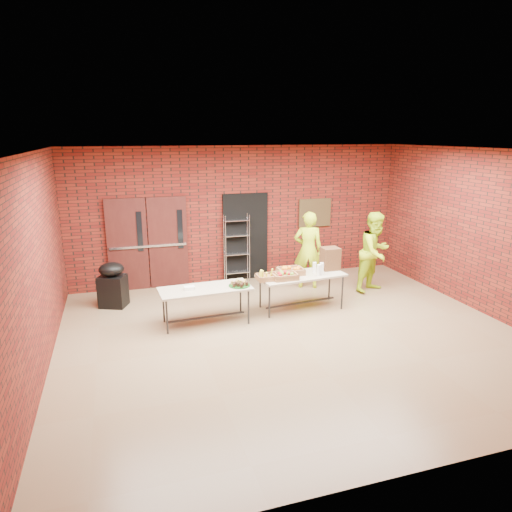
{
  "coord_description": "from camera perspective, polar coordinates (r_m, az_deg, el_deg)",
  "views": [
    {
      "loc": [
        -2.83,
        -6.87,
        3.46
      ],
      "look_at": [
        -0.27,
        1.4,
        1.13
      ],
      "focal_mm": 32.0,
      "sensor_mm": 36.0,
      "label": 1
    }
  ],
  "objects": [
    {
      "name": "covered_grill",
      "position": [
        9.81,
        -17.49,
        -3.42
      ],
      "size": [
        0.64,
        0.59,
        0.94
      ],
      "rotation": [
        0.0,
        0.0,
        -0.4
      ],
      "color": "black",
      "rests_on": "room"
    },
    {
      "name": "basket_oranges",
      "position": [
        9.21,
        4.34,
        -1.86
      ],
      "size": [
        0.5,
        0.39,
        0.16
      ],
      "color": "#8D5E39",
      "rests_on": "table_right"
    },
    {
      "name": "table_left",
      "position": [
        8.53,
        -6.35,
        -4.37
      ],
      "size": [
        1.73,
        0.79,
        0.7
      ],
      "rotation": [
        0.0,
        0.0,
        0.05
      ],
      "color": "tan",
      "rests_on": "room"
    },
    {
      "name": "coffee_dispenser",
      "position": [
        9.59,
        9.25,
        -0.31
      ],
      "size": [
        0.35,
        0.32,
        0.46
      ],
      "primitive_type": "cube",
      "color": "#54371D",
      "rests_on": "table_right"
    },
    {
      "name": "table_right",
      "position": [
        9.22,
        5.7,
        -2.69
      ],
      "size": [
        1.82,
        0.91,
        0.72
      ],
      "rotation": [
        0.0,
        0.0,
        0.11
      ],
      "color": "tan",
      "rests_on": "room"
    },
    {
      "name": "volunteer_man",
      "position": [
        10.52,
        14.67,
        0.49
      ],
      "size": [
        1.07,
        0.97,
        1.8
      ],
      "primitive_type": "imported",
      "rotation": [
        0.0,
        0.0,
        0.4
      ],
      "color": "#B9DE18",
      "rests_on": "room"
    },
    {
      "name": "cup_stack_back",
      "position": [
        9.33,
        7.32,
        -1.45
      ],
      "size": [
        0.07,
        0.07,
        0.22
      ],
      "primitive_type": "cylinder",
      "color": "white",
      "rests_on": "table_right"
    },
    {
      "name": "basket_apples",
      "position": [
        8.9,
        3.6,
        -2.47
      ],
      "size": [
        0.48,
        0.37,
        0.15
      ],
      "color": "#8D5E39",
      "rests_on": "table_right"
    },
    {
      "name": "napkin_box",
      "position": [
        8.45,
        -8.32,
        -3.97
      ],
      "size": [
        0.19,
        0.13,
        0.06
      ],
      "primitive_type": "cube",
      "color": "white",
      "rests_on": "table_left"
    },
    {
      "name": "room",
      "position": [
        7.66,
        5.04,
        0.95
      ],
      "size": [
        8.08,
        7.08,
        3.28
      ],
      "color": "olive",
      "rests_on": "ground"
    },
    {
      "name": "muffin_tray",
      "position": [
        8.56,
        -2.09,
        -3.46
      ],
      "size": [
        0.4,
        0.4,
        0.1
      ],
      "color": "#134813",
      "rests_on": "table_left"
    },
    {
      "name": "cup_stack_mid",
      "position": [
        9.22,
        8.21,
        -1.6
      ],
      "size": [
        0.08,
        0.08,
        0.25
      ],
      "primitive_type": "cylinder",
      "color": "white",
      "rests_on": "table_right"
    },
    {
      "name": "wire_rack",
      "position": [
        10.86,
        -2.42,
        0.95
      ],
      "size": [
        0.6,
        0.21,
        1.63
      ],
      "primitive_type": null,
      "rotation": [
        0.0,
        0.0,
        -0.01
      ],
      "color": "#B6B6BD",
      "rests_on": "room"
    },
    {
      "name": "cup_stack_front",
      "position": [
        9.15,
        7.84,
        -1.77
      ],
      "size": [
        0.08,
        0.08,
        0.23
      ],
      "primitive_type": "cylinder",
      "color": "white",
      "rests_on": "table_right"
    },
    {
      "name": "bronze_plaque",
      "position": [
        11.51,
        7.36,
        5.39
      ],
      "size": [
        0.85,
        0.04,
        0.7
      ],
      "primitive_type": "cube",
      "color": "#42321A",
      "rests_on": "room"
    },
    {
      "name": "double_doors",
      "position": [
        10.6,
        -13.31,
        1.54
      ],
      "size": [
        1.78,
        0.12,
        2.1
      ],
      "color": "#401712",
      "rests_on": "room"
    },
    {
      "name": "basket_bananas",
      "position": [
        8.84,
        1.45,
        -2.62
      ],
      "size": [
        0.41,
        0.32,
        0.13
      ],
      "color": "#8D5E39",
      "rests_on": "table_right"
    },
    {
      "name": "volunteer_woman",
      "position": [
        10.47,
        6.52,
        0.76
      ],
      "size": [
        0.76,
        0.63,
        1.78
      ],
      "primitive_type": "imported",
      "rotation": [
        0.0,
        0.0,
        2.77
      ],
      "color": "#B9DE18",
      "rests_on": "room"
    },
    {
      "name": "dark_doorway",
      "position": [
        11.0,
        -1.32,
        2.41
      ],
      "size": [
        1.1,
        0.06,
        2.1
      ],
      "primitive_type": "cube",
      "color": "black",
      "rests_on": "room"
    }
  ]
}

